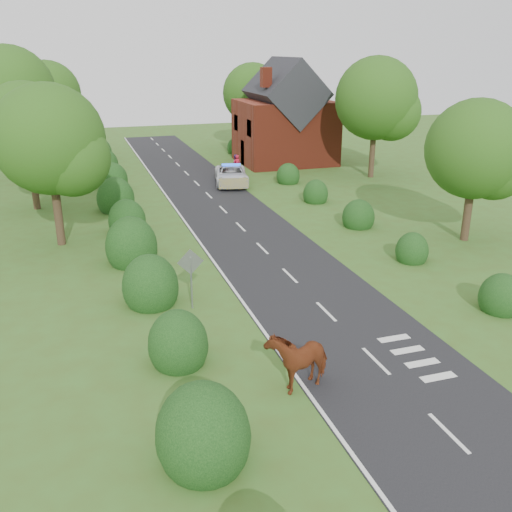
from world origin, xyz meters
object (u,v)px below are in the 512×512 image
object	(u,v)px
police_van	(231,175)
road_sign	(191,270)
pedestrian_red	(237,165)
cow	(298,361)
pedestrian_purple	(235,164)

from	to	relation	value
police_van	road_sign	bearing A→B (deg)	-97.53
road_sign	pedestrian_red	size ratio (longest dim) A/B	1.52
road_sign	cow	size ratio (longest dim) A/B	1.13
cow	police_van	bearing A→B (deg)	148.92
police_van	pedestrian_purple	bearing A→B (deg)	81.58
cow	pedestrian_red	xyz separation A→B (m)	(6.86, 30.49, 0.04)
police_van	pedestrian_red	size ratio (longest dim) A/B	3.36
police_van	pedestrian_red	xyz separation A→B (m)	(1.36, 3.14, 0.11)
road_sign	police_van	bearing A→B (deg)	70.30
pedestrian_red	cow	bearing A→B (deg)	67.24
road_sign	cow	world-z (taller)	road_sign
police_van	pedestrian_red	world-z (taller)	pedestrian_red
cow	pedestrian_red	size ratio (longest dim) A/B	1.34
police_van	pedestrian_purple	size ratio (longest dim) A/B	3.47
pedestrian_purple	pedestrian_red	bearing A→B (deg)	96.80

